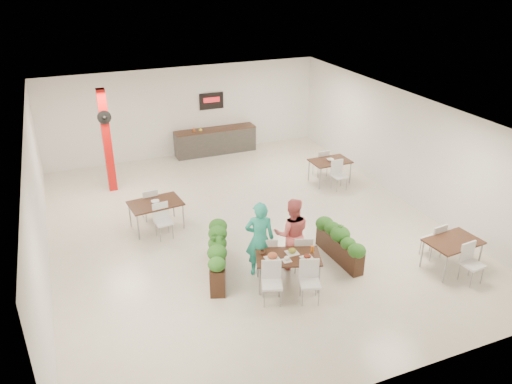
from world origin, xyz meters
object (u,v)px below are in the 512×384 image
(red_column, at_px, (107,140))
(planter_right, at_px, (340,242))
(diner_woman, at_px, (292,234))
(side_table_a, at_px, (156,206))
(service_counter, at_px, (215,140))
(main_table, at_px, (288,261))
(side_table_b, at_px, (330,164))
(diner_man, at_px, (260,239))
(planter_left, at_px, (218,253))
(side_table_c, at_px, (453,245))

(red_column, xyz_separation_m, planter_right, (4.50, -6.15, -1.16))
(red_column, height_order, diner_woman, red_column)
(diner_woman, bearing_deg, side_table_a, -31.10)
(service_counter, distance_m, diner_woman, 7.89)
(red_column, bearing_deg, planter_right, -53.79)
(main_table, xyz_separation_m, side_table_b, (3.69, 4.57, -0.00))
(diner_man, height_order, planter_right, diner_man)
(side_table_b, bearing_deg, planter_left, -145.29)
(service_counter, bearing_deg, red_column, -155.00)
(diner_man, relative_size, diner_woman, 1.04)
(diner_man, distance_m, side_table_c, 4.47)
(main_table, height_order, side_table_c, same)
(diner_man, distance_m, planter_right, 2.06)
(red_column, distance_m, diner_woman, 6.88)
(planter_right, relative_size, side_table_a, 1.07)
(red_column, bearing_deg, side_table_c, -48.19)
(service_counter, relative_size, side_table_b, 1.85)
(diner_man, xyz_separation_m, planter_left, (-0.87, 0.38, -0.39))
(red_column, bearing_deg, main_table, -66.48)
(main_table, height_order, diner_woman, diner_woman)
(service_counter, xyz_separation_m, side_table_b, (2.58, -3.93, 0.14))
(main_table, relative_size, diner_man, 1.05)
(red_column, height_order, main_table, red_column)
(side_table_b, bearing_deg, red_column, 161.76)
(planter_left, bearing_deg, side_table_b, 35.50)
(main_table, bearing_deg, service_counter, 82.56)
(side_table_b, bearing_deg, diner_woman, -130.72)
(red_column, bearing_deg, diner_woman, -61.14)
(red_column, distance_m, side_table_b, 6.97)
(planter_right, xyz_separation_m, side_table_b, (2.08, 4.08, 0.15))
(diner_man, relative_size, planter_left, 0.93)
(red_column, xyz_separation_m, main_table, (2.89, -6.64, -1.01))
(side_table_a, bearing_deg, side_table_b, 2.49)
(side_table_c, bearing_deg, diner_man, 154.96)
(side_table_b, relative_size, side_table_c, 0.98)
(main_table, relative_size, side_table_a, 1.17)
(diner_woman, xyz_separation_m, planter_right, (1.20, -0.16, -0.39))
(side_table_a, bearing_deg, planter_right, -46.76)
(main_table, height_order, side_table_b, same)
(planter_right, xyz_separation_m, side_table_a, (-3.73, 3.20, 0.16))
(side_table_c, bearing_deg, side_table_b, 85.90)
(red_column, distance_m, side_table_a, 3.21)
(main_table, distance_m, diner_woman, 0.81)
(service_counter, bearing_deg, diner_man, -100.82)
(main_table, relative_size, planter_left, 0.98)
(service_counter, distance_m, side_table_b, 4.71)
(planter_left, relative_size, side_table_b, 1.22)
(main_table, distance_m, diner_man, 0.81)
(diner_man, xyz_separation_m, side_table_b, (4.08, 3.92, -0.28))
(diner_man, bearing_deg, planter_left, -4.58)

